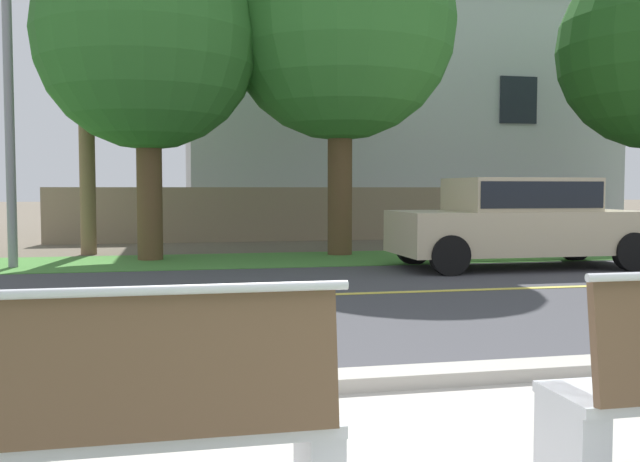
{
  "coord_description": "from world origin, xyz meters",
  "views": [
    {
      "loc": [
        -1.15,
        -2.19,
        1.35
      ],
      "look_at": [
        0.07,
        3.58,
        1.0
      ],
      "focal_mm": 39.49,
      "sensor_mm": 36.0,
      "label": 1
    }
  ],
  "objects_px": {
    "streetlamp": "(10,25)",
    "shade_tree_left": "(348,6)",
    "bench_left": "(64,428)",
    "car_beige_near": "(519,218)",
    "shade_tree_far_left": "(154,21)"
  },
  "relations": [
    {
      "from": "bench_left",
      "to": "shade_tree_far_left",
      "type": "bearing_deg",
      "value": 89.33
    },
    {
      "from": "streetlamp",
      "to": "bench_left",
      "type": "bearing_deg",
      "value": -77.59
    },
    {
      "from": "shade_tree_far_left",
      "to": "shade_tree_left",
      "type": "relative_size",
      "value": 0.89
    },
    {
      "from": "streetlamp",
      "to": "shade_tree_far_left",
      "type": "bearing_deg",
      "value": 13.88
    },
    {
      "from": "streetlamp",
      "to": "shade_tree_left",
      "type": "relative_size",
      "value": 0.94
    },
    {
      "from": "bench_left",
      "to": "shade_tree_left",
      "type": "relative_size",
      "value": 0.27
    },
    {
      "from": "car_beige_near",
      "to": "shade_tree_left",
      "type": "height_order",
      "value": "shade_tree_left"
    },
    {
      "from": "car_beige_near",
      "to": "streetlamp",
      "type": "bearing_deg",
      "value": 167.22
    },
    {
      "from": "shade_tree_far_left",
      "to": "car_beige_near",
      "type": "bearing_deg",
      "value": -22.44
    },
    {
      "from": "streetlamp",
      "to": "shade_tree_far_left",
      "type": "relative_size",
      "value": 1.06
    },
    {
      "from": "streetlamp",
      "to": "shade_tree_left",
      "type": "height_order",
      "value": "shade_tree_left"
    },
    {
      "from": "car_beige_near",
      "to": "shade_tree_far_left",
      "type": "relative_size",
      "value": 0.62
    },
    {
      "from": "car_beige_near",
      "to": "shade_tree_left",
      "type": "bearing_deg",
      "value": 129.47
    },
    {
      "from": "bench_left",
      "to": "car_beige_near",
      "type": "height_order",
      "value": "car_beige_near"
    },
    {
      "from": "car_beige_near",
      "to": "shade_tree_far_left",
      "type": "xyz_separation_m",
      "value": [
        -6.11,
        2.52,
        3.62
      ]
    }
  ]
}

